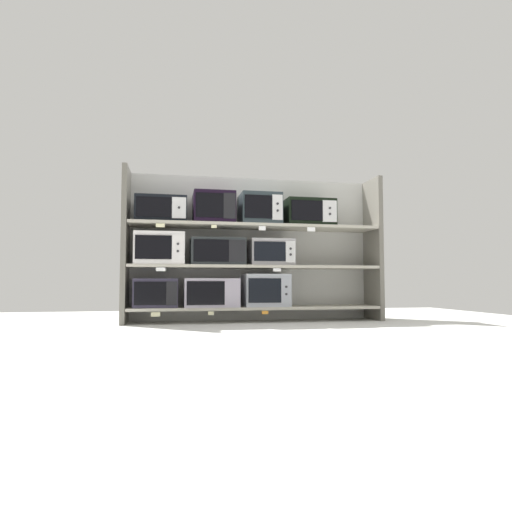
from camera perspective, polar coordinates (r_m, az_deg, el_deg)
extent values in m
cube|color=silver|center=(3.62, 3.03, -10.10)|extent=(6.60, 6.00, 0.02)
cube|color=#B2B2AD|center=(4.81, -0.50, 0.97)|extent=(2.80, 0.04, 1.56)
cube|color=#68645B|center=(4.53, -16.77, 1.39)|extent=(0.05, 0.41, 1.56)
cube|color=#68645B|center=(5.01, 15.12, 0.90)|extent=(0.05, 0.41, 1.56)
cube|color=#ADA899|center=(4.58, 0.00, -6.80)|extent=(2.60, 0.41, 0.03)
cube|color=#2A2638|center=(4.49, -12.98, -4.75)|extent=(0.43, 0.37, 0.29)
cube|color=black|center=(4.30, -13.71, -4.79)|extent=(0.30, 0.01, 0.22)
cube|color=black|center=(4.30, -11.00, -4.83)|extent=(0.10, 0.01, 0.23)
cube|color=#A49CAE|center=(4.51, -5.92, -4.80)|extent=(0.55, 0.42, 0.29)
cube|color=black|center=(4.29, -6.60, -4.86)|extent=(0.37, 0.01, 0.23)
cube|color=#A49CAE|center=(4.32, -3.15, -4.87)|extent=(0.15, 0.01, 0.23)
cube|color=#9A9FA8|center=(4.59, 1.20, -4.50)|extent=(0.47, 0.41, 0.34)
cube|color=black|center=(4.37, 1.18, -4.55)|extent=(0.34, 0.01, 0.25)
cube|color=#9A9FA8|center=(4.43, 3.97, -4.53)|extent=(0.10, 0.01, 0.27)
cylinder|color=#262628|center=(4.42, 4.00, -5.01)|extent=(0.02, 0.01, 0.02)
cylinder|color=#262628|center=(4.42, 3.99, -4.05)|extent=(0.02, 0.01, 0.02)
cube|color=beige|center=(4.30, -13.04, -7.48)|extent=(0.09, 0.00, 0.04)
cube|color=beige|center=(4.31, -5.94, -7.49)|extent=(0.06, 0.00, 0.04)
cube|color=orange|center=(4.39, 1.20, -7.42)|extent=(0.07, 0.00, 0.03)
cube|color=#ADA899|center=(4.57, 0.00, -1.44)|extent=(2.60, 0.41, 0.03)
cube|color=silver|center=(4.50, -12.51, 0.93)|extent=(0.49, 0.38, 0.32)
cube|color=black|center=(4.31, -13.30, 1.14)|extent=(0.35, 0.01, 0.23)
cube|color=silver|center=(4.31, -10.21, 1.10)|extent=(0.12, 0.01, 0.26)
cylinder|color=#262628|center=(4.30, -10.22, 0.64)|extent=(0.02, 0.01, 0.02)
cylinder|color=#262628|center=(4.30, -10.21, 1.58)|extent=(0.02, 0.01, 0.02)
cube|color=#262B2D|center=(4.52, -5.09, 0.53)|extent=(0.55, 0.36, 0.28)
cube|color=black|center=(4.33, -5.88, 0.72)|extent=(0.35, 0.01, 0.22)
cube|color=black|center=(4.36, -2.48, 0.67)|extent=(0.17, 0.01, 0.22)
cube|color=#A09DA1|center=(4.62, 1.95, 0.46)|extent=(0.46, 0.32, 0.28)
cube|color=black|center=(4.44, 1.84, 0.61)|extent=(0.33, 0.01, 0.20)
cube|color=silver|center=(4.50, 4.53, 0.57)|extent=(0.10, 0.01, 0.22)
cylinder|color=#262628|center=(4.49, 4.57, 0.19)|extent=(0.02, 0.01, 0.02)
cylinder|color=#262628|center=(4.49, 4.56, 0.97)|extent=(0.02, 0.01, 0.02)
cube|color=white|center=(4.29, -12.41, -1.72)|extent=(0.09, 0.00, 0.04)
cube|color=white|center=(4.41, 2.78, -1.83)|extent=(0.08, 0.00, 0.03)
cube|color=#ADA899|center=(4.61, 0.00, 3.89)|extent=(2.60, 0.41, 0.03)
cube|color=black|center=(4.55, -12.33, 5.93)|extent=(0.51, 0.32, 0.26)
cube|color=black|center=(4.39, -13.22, 6.29)|extent=(0.34, 0.01, 0.20)
cube|color=silver|center=(4.39, -10.07, 6.26)|extent=(0.14, 0.01, 0.21)
cylinder|color=#262628|center=(4.38, -10.07, 6.28)|extent=(0.02, 0.01, 0.02)
cube|color=black|center=(4.57, -5.58, 6.20)|extent=(0.42, 0.39, 0.32)
cube|color=black|center=(4.37, -6.09, 6.66)|extent=(0.28, 0.01, 0.25)
cube|color=black|center=(4.39, -3.49, 6.60)|extent=(0.12, 0.01, 0.26)
cube|color=#263135|center=(4.64, 0.47, 6.05)|extent=(0.42, 0.39, 0.33)
cube|color=black|center=(4.44, 0.34, 6.50)|extent=(0.29, 0.01, 0.24)
cube|color=silver|center=(4.48, 2.83, 6.41)|extent=(0.11, 0.01, 0.26)
cylinder|color=#262628|center=(4.47, 2.86, 5.98)|extent=(0.02, 0.01, 0.02)
cylinder|color=#262628|center=(4.48, 2.86, 6.88)|extent=(0.02, 0.01, 0.02)
cube|color=black|center=(4.77, 6.87, 5.56)|extent=(0.53, 0.37, 0.29)
cube|color=black|center=(4.57, 6.73, 5.97)|extent=(0.34, 0.01, 0.21)
cube|color=silver|center=(4.65, 9.64, 5.83)|extent=(0.16, 0.01, 0.23)
cylinder|color=#262628|center=(4.64, 9.68, 5.46)|extent=(0.02, 0.01, 0.02)
cylinder|color=#262628|center=(4.65, 9.67, 6.23)|extent=(0.02, 0.01, 0.02)
cube|color=beige|center=(4.32, -12.44, 3.95)|extent=(0.09, 0.00, 0.04)
cube|color=beige|center=(4.34, -5.53, 3.89)|extent=(0.05, 0.00, 0.03)
cube|color=white|center=(4.41, 0.82, 3.67)|extent=(0.07, 0.00, 0.04)
cube|color=white|center=(4.54, 7.26, 3.49)|extent=(0.09, 0.00, 0.04)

